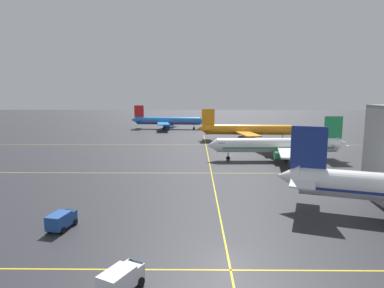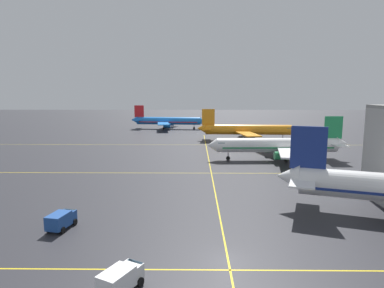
# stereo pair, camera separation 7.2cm
# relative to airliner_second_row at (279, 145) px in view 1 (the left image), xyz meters

# --- Properties ---
(ground_plane) EXTENTS (600.00, 600.00, 0.00)m
(ground_plane) POSITION_rel_airliner_second_row_xyz_m (-17.26, -50.33, -3.72)
(ground_plane) COLOR #28282D
(airliner_second_row) EXTENTS (34.97, 30.22, 10.89)m
(airliner_second_row) POSITION_rel_airliner_second_row_xyz_m (0.00, 0.00, 0.00)
(airliner_second_row) COLOR white
(airliner_second_row) RESTS_ON ground
(airliner_third_row) EXTENTS (35.32, 30.45, 10.99)m
(airliner_third_row) POSITION_rel_airliner_second_row_xyz_m (-2.69, 34.70, 0.03)
(airliner_third_row) COLOR orange
(airliner_third_row) RESTS_ON ground
(airliner_far_left_stand) EXTENTS (34.91, 29.97, 10.85)m
(airliner_far_left_stand) POSITION_rel_airliner_second_row_xyz_m (-33.71, 72.39, -0.01)
(airliner_far_left_stand) COLOR blue
(airliner_far_left_stand) RESTS_ON ground
(taxiway_markings) EXTENTS (149.09, 126.87, 0.01)m
(taxiway_markings) POSITION_rel_airliner_second_row_xyz_m (-17.26, -13.89, -3.71)
(taxiway_markings) COLOR yellow
(taxiway_markings) RESTS_ON ground
(service_truck_red_van) EXTENTS (2.83, 4.40, 2.10)m
(service_truck_red_van) POSITION_rel_airliner_second_row_xyz_m (-36.97, -42.86, -2.54)
(service_truck_red_van) COLOR #1E4793
(service_truck_red_van) RESTS_ON ground
(service_truck_catering) EXTENTS (3.57, 4.49, 2.10)m
(service_truck_catering) POSITION_rel_airliner_second_row_xyz_m (-26.74, -55.85, -2.54)
(service_truck_catering) COLOR white
(service_truck_catering) RESTS_ON ground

